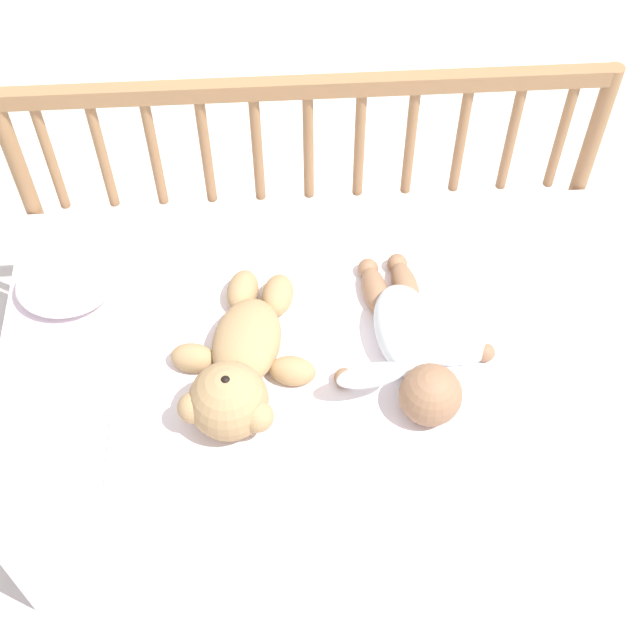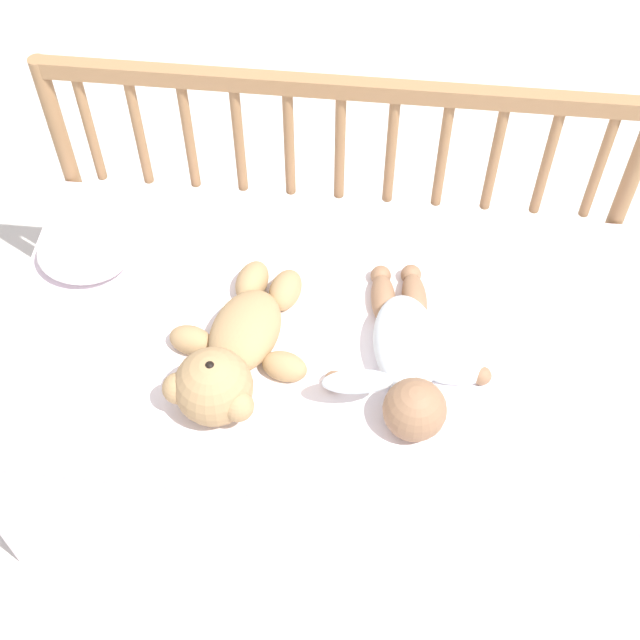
% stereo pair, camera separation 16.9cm
% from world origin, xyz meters
% --- Properties ---
extents(ground_plane, '(12.00, 12.00, 0.00)m').
position_xyz_m(ground_plane, '(0.00, 0.00, 0.00)').
color(ground_plane, silver).
extents(crib_mattress, '(1.25, 0.71, 0.46)m').
position_xyz_m(crib_mattress, '(0.00, 0.00, 0.23)').
color(crib_mattress, silver).
rests_on(crib_mattress, ground_plane).
extents(crib_rail, '(1.25, 0.04, 0.77)m').
position_xyz_m(crib_rail, '(0.00, 0.38, 0.56)').
color(crib_rail, '#997047').
rests_on(crib_rail, ground_plane).
extents(blanket, '(0.83, 0.53, 0.01)m').
position_xyz_m(blanket, '(0.02, -0.04, 0.46)').
color(blanket, white).
rests_on(blanket, crib_mattress).
extents(teddy_bear, '(0.28, 0.40, 0.15)m').
position_xyz_m(teddy_bear, '(-0.15, -0.11, 0.52)').
color(teddy_bear, tan).
rests_on(teddy_bear, crib_mattress).
extents(baby, '(0.32, 0.42, 0.11)m').
position_xyz_m(baby, '(0.17, -0.07, 0.51)').
color(baby, white).
rests_on(baby, crib_mattress).
extents(small_pillow, '(0.20, 0.17, 0.06)m').
position_xyz_m(small_pillow, '(-0.50, 0.13, 0.49)').
color(small_pillow, white).
rests_on(small_pillow, crib_mattress).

